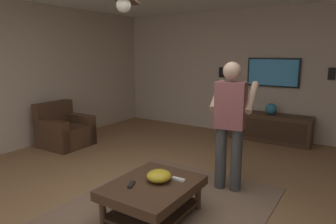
{
  "coord_description": "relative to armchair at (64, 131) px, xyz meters",
  "views": [
    {
      "loc": [
        -2.53,
        -1.92,
        1.74
      ],
      "look_at": [
        0.67,
        0.18,
        0.99
      ],
      "focal_mm": 32.15,
      "sensor_mm": 36.0,
      "label": 1
    }
  ],
  "objects": [
    {
      "name": "ground_plane",
      "position": [
        -1.02,
        -2.77,
        -0.28
      ],
      "size": [
        9.02,
        9.02,
        0.0
      ],
      "primitive_type": "plane",
      "color": "olive"
    },
    {
      "name": "wall_back_tv",
      "position": [
        2.78,
        -2.77,
        1.05
      ],
      "size": [
        0.1,
        6.75,
        2.65
      ],
      "primitive_type": "cube",
      "color": "#BCA893",
      "rests_on": "ground"
    },
    {
      "name": "area_rug",
      "position": [
        -0.97,
        -2.93,
        -0.27
      ],
      "size": [
        2.58,
        2.09,
        0.01
      ],
      "primitive_type": "cube",
      "color": "#7A604C",
      "rests_on": "ground"
    },
    {
      "name": "armchair",
      "position": [
        0.0,
        0.0,
        0.0
      ],
      "size": [
        0.82,
        0.83,
        0.82
      ],
      "rotation": [
        0.0,
        0.0,
        -1.54
      ],
      "color": "#472D1E",
      "rests_on": "ground"
    },
    {
      "name": "coffee_table",
      "position": [
        -1.17,
        -2.93,
        0.02
      ],
      "size": [
        1.0,
        0.8,
        0.4
      ],
      "color": "#422B1C",
      "rests_on": "ground"
    },
    {
      "name": "media_console",
      "position": [
        2.45,
        -3.13,
        -0.0
      ],
      "size": [
        0.45,
        1.7,
        0.55
      ],
      "rotation": [
        0.0,
        0.0,
        3.14
      ],
      "color": "#422B1C",
      "rests_on": "ground"
    },
    {
      "name": "tv",
      "position": [
        2.69,
        -3.13,
        1.08
      ],
      "size": [
        0.05,
        1.02,
        0.58
      ],
      "rotation": [
        0.0,
        0.0,
        3.14
      ],
      "color": "black"
    },
    {
      "name": "person_standing",
      "position": [
        -0.07,
        -3.33,
        0.65
      ],
      "size": [
        0.58,
        0.59,
        1.64
      ],
      "rotation": [
        0.0,
        0.0,
        0.13
      ],
      "color": "#3F3F3F",
      "rests_on": "ground"
    },
    {
      "name": "bowl",
      "position": [
        -1.09,
        -2.96,
        0.18
      ],
      "size": [
        0.26,
        0.26,
        0.12
      ],
      "primitive_type": "ellipsoid",
      "color": "gold",
      "rests_on": "coffee_table"
    },
    {
      "name": "remote_white",
      "position": [
        -0.96,
        -3.12,
        0.13
      ],
      "size": [
        0.05,
        0.15,
        0.02
      ],
      "primitive_type": "cube",
      "rotation": [
        0.0,
        0.0,
        1.58
      ],
      "color": "white",
      "rests_on": "coffee_table"
    },
    {
      "name": "remote_black",
      "position": [
        -1.34,
        -2.79,
        0.13
      ],
      "size": [
        0.15,
        0.1,
        0.02
      ],
      "primitive_type": "cube",
      "rotation": [
        0.0,
        0.0,
        0.42
      ],
      "color": "black",
      "rests_on": "coffee_table"
    },
    {
      "name": "vase_round",
      "position": [
        2.43,
        -3.2,
        0.38
      ],
      "size": [
        0.22,
        0.22,
        0.22
      ],
      "primitive_type": "sphere",
      "color": "teal",
      "rests_on": "media_console"
    },
    {
      "name": "wall_speaker_left",
      "position": [
        2.7,
        -4.17,
        1.09
      ],
      "size": [
        0.06,
        0.12,
        0.22
      ],
      "primitive_type": "cube",
      "color": "black"
    },
    {
      "name": "wall_speaker_right",
      "position": [
        2.7,
        -2.02,
        1.04
      ],
      "size": [
        0.06,
        0.12,
        0.22
      ],
      "primitive_type": "cube",
      "color": "black"
    }
  ]
}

